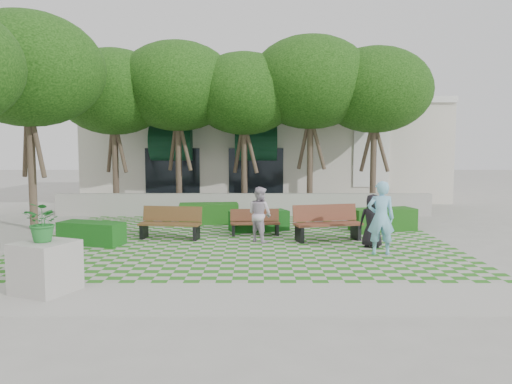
{
  "coord_description": "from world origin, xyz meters",
  "views": [
    {
      "loc": [
        0.5,
        -13.66,
        2.8
      ],
      "look_at": [
        0.5,
        1.5,
        1.4
      ],
      "focal_mm": 35.0,
      "sensor_mm": 36.0,
      "label": 1
    }
  ],
  "objects_px": {
    "bench_mid": "(255,223)",
    "person_dark": "(372,221)",
    "bench_east": "(327,223)",
    "person_blue": "(381,218)",
    "bench_west": "(171,223)",
    "hedge_east": "(383,219)",
    "person_white": "(260,214)",
    "hedge_midleft": "(209,213)",
    "hedge_west": "(92,233)",
    "hedge_midright": "(259,221)",
    "planter_front": "(45,256)"
  },
  "relations": [
    {
      "from": "bench_east",
      "to": "planter_front",
      "type": "bearing_deg",
      "value": -152.54
    },
    {
      "from": "person_dark",
      "to": "person_white",
      "type": "height_order",
      "value": "person_white"
    },
    {
      "from": "bench_west",
      "to": "person_blue",
      "type": "xyz_separation_m",
      "value": [
        5.8,
        -2.22,
        0.49
      ]
    },
    {
      "from": "hedge_west",
      "to": "person_dark",
      "type": "bearing_deg",
      "value": -2.95
    },
    {
      "from": "bench_east",
      "to": "hedge_midleft",
      "type": "height_order",
      "value": "bench_east"
    },
    {
      "from": "hedge_east",
      "to": "person_blue",
      "type": "height_order",
      "value": "person_blue"
    },
    {
      "from": "hedge_midleft",
      "to": "person_white",
      "type": "bearing_deg",
      "value": -61.9
    },
    {
      "from": "bench_mid",
      "to": "person_white",
      "type": "xyz_separation_m",
      "value": [
        0.14,
        -1.07,
        0.42
      ]
    },
    {
      "from": "hedge_midleft",
      "to": "hedge_west",
      "type": "distance_m",
      "value": 4.87
    },
    {
      "from": "hedge_east",
      "to": "hedge_midleft",
      "type": "distance_m",
      "value": 6.11
    },
    {
      "from": "bench_west",
      "to": "person_blue",
      "type": "bearing_deg",
      "value": -13.07
    },
    {
      "from": "bench_west",
      "to": "hedge_east",
      "type": "relative_size",
      "value": 0.9
    },
    {
      "from": "person_white",
      "to": "hedge_midleft",
      "type": "bearing_deg",
      "value": -16.63
    },
    {
      "from": "person_white",
      "to": "hedge_east",
      "type": "bearing_deg",
      "value": -109.72
    },
    {
      "from": "hedge_midleft",
      "to": "hedge_west",
      "type": "xyz_separation_m",
      "value": [
        -2.98,
        -3.85,
        -0.05
      ]
    },
    {
      "from": "person_blue",
      "to": "person_dark",
      "type": "relative_size",
      "value": 1.29
    },
    {
      "from": "bench_mid",
      "to": "person_white",
      "type": "height_order",
      "value": "person_white"
    },
    {
      "from": "hedge_east",
      "to": "planter_front",
      "type": "height_order",
      "value": "planter_front"
    },
    {
      "from": "hedge_midright",
      "to": "bench_east",
      "type": "bearing_deg",
      "value": -39.54
    },
    {
      "from": "person_blue",
      "to": "person_dark",
      "type": "height_order",
      "value": "person_blue"
    },
    {
      "from": "bench_mid",
      "to": "bench_west",
      "type": "xyz_separation_m",
      "value": [
        -2.55,
        -0.62,
        0.08
      ]
    },
    {
      "from": "person_dark",
      "to": "person_white",
      "type": "bearing_deg",
      "value": 5.01
    },
    {
      "from": "person_blue",
      "to": "hedge_west",
      "type": "bearing_deg",
      "value": -4.5
    },
    {
      "from": "hedge_west",
      "to": "person_white",
      "type": "relative_size",
      "value": 1.14
    },
    {
      "from": "bench_mid",
      "to": "hedge_east",
      "type": "xyz_separation_m",
      "value": [
        4.24,
        0.84,
        -0.02
      ]
    },
    {
      "from": "bench_west",
      "to": "hedge_west",
      "type": "height_order",
      "value": "bench_west"
    },
    {
      "from": "hedge_west",
      "to": "person_blue",
      "type": "distance_m",
      "value": 8.05
    },
    {
      "from": "bench_west",
      "to": "person_dark",
      "type": "bearing_deg",
      "value": -4.73
    },
    {
      "from": "bench_east",
      "to": "hedge_east",
      "type": "height_order",
      "value": "bench_east"
    },
    {
      "from": "hedge_midleft",
      "to": "person_white",
      "type": "xyz_separation_m",
      "value": [
        1.82,
        -3.41,
        0.44
      ]
    },
    {
      "from": "hedge_east",
      "to": "person_blue",
      "type": "distance_m",
      "value": 3.86
    },
    {
      "from": "hedge_west",
      "to": "planter_front",
      "type": "distance_m",
      "value": 4.74
    },
    {
      "from": "bench_mid",
      "to": "hedge_midleft",
      "type": "height_order",
      "value": "bench_mid"
    },
    {
      "from": "person_blue",
      "to": "person_dark",
      "type": "bearing_deg",
      "value": -85.06
    },
    {
      "from": "bench_west",
      "to": "planter_front",
      "type": "relative_size",
      "value": 1.09
    },
    {
      "from": "hedge_east",
      "to": "hedge_west",
      "type": "bearing_deg",
      "value": -165.22
    },
    {
      "from": "hedge_west",
      "to": "person_white",
      "type": "bearing_deg",
      "value": 5.2
    },
    {
      "from": "hedge_east",
      "to": "planter_front",
      "type": "xyz_separation_m",
      "value": [
        -8.24,
        -7.03,
        0.34
      ]
    },
    {
      "from": "hedge_midright",
      "to": "planter_front",
      "type": "xyz_separation_m",
      "value": [
        -4.13,
        -6.98,
        0.38
      ]
    },
    {
      "from": "bench_east",
      "to": "person_blue",
      "type": "height_order",
      "value": "person_blue"
    },
    {
      "from": "bench_east",
      "to": "planter_front",
      "type": "xyz_separation_m",
      "value": [
        -6.15,
        -5.32,
        0.2
      ]
    },
    {
      "from": "hedge_midright",
      "to": "person_dark",
      "type": "relative_size",
      "value": 1.28
    },
    {
      "from": "bench_east",
      "to": "hedge_midleft",
      "type": "xyz_separation_m",
      "value": [
        -3.83,
        3.21,
        -0.14
      ]
    },
    {
      "from": "bench_west",
      "to": "hedge_midright",
      "type": "xyz_separation_m",
      "value": [
        2.69,
        1.42,
        -0.13
      ]
    },
    {
      "from": "person_white",
      "to": "bench_west",
      "type": "bearing_deg",
      "value": 35.76
    },
    {
      "from": "bench_east",
      "to": "hedge_midright",
      "type": "distance_m",
      "value": 2.62
    },
    {
      "from": "planter_front",
      "to": "person_dark",
      "type": "bearing_deg",
      "value": 30.51
    },
    {
      "from": "person_dark",
      "to": "person_white",
      "type": "xyz_separation_m",
      "value": [
        -3.11,
        0.85,
        0.07
      ]
    },
    {
      "from": "bench_mid",
      "to": "bench_east",
      "type": "bearing_deg",
      "value": -26.49
    },
    {
      "from": "bench_mid",
      "to": "person_dark",
      "type": "height_order",
      "value": "person_dark"
    }
  ]
}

